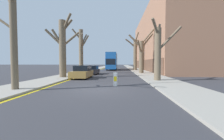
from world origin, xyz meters
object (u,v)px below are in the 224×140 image
(parked_car_1, at_px, (92,70))
(parked_car_0, at_px, (82,72))
(street_tree_left_1, at_px, (63,46))
(street_tree_right_2, at_px, (135,53))
(traffic_bollard, at_px, (115,79))
(street_tree_left_2, at_px, (81,50))
(street_tree_right_0, at_px, (158,50))
(double_decker_bus, at_px, (112,60))
(street_tree_right_1, at_px, (142,54))
(street_tree_left_0, at_px, (13,28))

(parked_car_1, bearing_deg, parked_car_0, -90.00)
(street_tree_left_1, xyz_separation_m, street_tree_right_2, (10.28, 18.21, 0.41))
(street_tree_right_2, bearing_deg, parked_car_0, -113.41)
(parked_car_1, relative_size, traffic_bollard, 4.26)
(parked_car_1, bearing_deg, street_tree_left_2, 149.60)
(street_tree_right_0, height_order, street_tree_right_2, street_tree_right_2)
(street_tree_left_1, relative_size, street_tree_right_0, 1.14)
(street_tree_left_1, relative_size, parked_car_1, 1.69)
(street_tree_right_0, bearing_deg, parked_car_0, 162.52)
(street_tree_left_2, height_order, parked_car_1, street_tree_left_2)
(street_tree_right_2, bearing_deg, double_decker_bus, 147.67)
(street_tree_left_1, bearing_deg, parked_car_0, -2.86)
(street_tree_right_0, relative_size, parked_car_1, 1.48)
(street_tree_right_2, xyz_separation_m, parked_car_0, (-7.93, -18.32, -3.47))
(street_tree_right_2, xyz_separation_m, parked_car_1, (-7.93, -12.12, -3.51))
(street_tree_right_2, bearing_deg, street_tree_left_1, -119.45)
(street_tree_left_1, bearing_deg, street_tree_right_1, 36.61)
(double_decker_bus, height_order, parked_car_0, double_decker_bus)
(street_tree_left_1, distance_m, street_tree_right_1, 12.93)
(street_tree_right_1, xyz_separation_m, traffic_bollard, (-3.92, -13.55, -2.78))
(street_tree_right_1, height_order, traffic_bollard, street_tree_right_1)
(street_tree_left_2, height_order, street_tree_right_2, street_tree_right_2)
(double_decker_bus, distance_m, parked_car_0, 22.09)
(street_tree_right_1, bearing_deg, street_tree_left_2, -177.74)
(street_tree_left_2, distance_m, double_decker_bus, 15.19)
(street_tree_right_2, distance_m, traffic_bollard, 24.63)
(double_decker_bus, distance_m, traffic_bollard, 27.75)
(double_decker_bus, relative_size, parked_car_0, 2.56)
(street_tree_right_0, distance_m, traffic_bollard, 5.72)
(parked_car_0, bearing_deg, traffic_bollard, -54.38)
(street_tree_left_0, relative_size, street_tree_right_1, 1.19)
(street_tree_right_1, xyz_separation_m, parked_car_1, (-8.03, -1.62, -2.64))
(street_tree_left_1, relative_size, street_tree_left_2, 1.01)
(street_tree_left_2, bearing_deg, street_tree_right_0, -44.30)
(street_tree_right_1, height_order, parked_car_0, street_tree_right_1)
(street_tree_left_0, xyz_separation_m, parked_car_0, (2.27, 8.23, -3.31))
(street_tree_left_2, height_order, traffic_bollard, street_tree_left_2)
(street_tree_left_0, xyz_separation_m, parked_car_1, (2.27, 14.44, -3.36))
(street_tree_right_1, bearing_deg, street_tree_left_0, -122.66)
(street_tree_left_2, xyz_separation_m, double_decker_bus, (4.36, 14.47, -1.51))
(street_tree_left_2, bearing_deg, street_tree_right_1, 2.26)
(parked_car_0, bearing_deg, street_tree_left_0, -105.39)
(street_tree_left_1, xyz_separation_m, parked_car_0, (2.35, -0.12, -3.06))
(street_tree_right_0, xyz_separation_m, traffic_bollard, (-4.06, -3.16, -2.50))
(street_tree_left_2, xyz_separation_m, street_tree_right_0, (10.24, -9.99, -0.94))
(street_tree_right_2, relative_size, double_decker_bus, 0.79)
(street_tree_left_0, height_order, traffic_bollard, street_tree_left_0)
(parked_car_1, bearing_deg, street_tree_left_0, -98.92)
(street_tree_left_2, bearing_deg, street_tree_right_2, 47.45)
(street_tree_left_1, height_order, double_decker_bus, street_tree_left_1)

